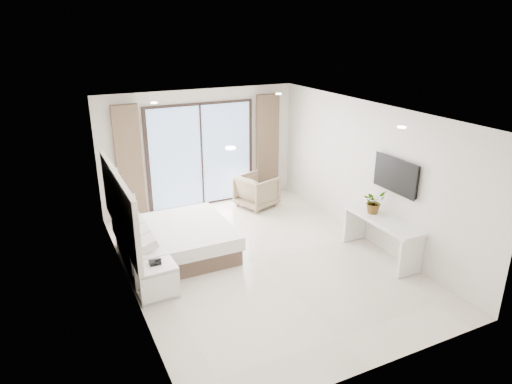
# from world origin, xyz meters

# --- Properties ---
(ground) EXTENTS (6.20, 6.20, 0.00)m
(ground) POSITION_xyz_m (0.00, 0.00, 0.00)
(ground) COLOR beige
(ground) RESTS_ON ground
(room_shell) EXTENTS (4.62, 6.22, 2.72)m
(room_shell) POSITION_xyz_m (-0.20, 0.83, 1.58)
(room_shell) COLOR silver
(room_shell) RESTS_ON ground
(bed) EXTENTS (1.96, 1.87, 0.69)m
(bed) POSITION_xyz_m (-1.33, 0.88, 0.29)
(bed) COLOR brown
(bed) RESTS_ON ground
(nightstand) EXTENTS (0.61, 0.50, 0.54)m
(nightstand) POSITION_xyz_m (-1.97, -0.32, 0.27)
(nightstand) COLOR white
(nightstand) RESTS_ON ground
(phone) EXTENTS (0.18, 0.14, 0.06)m
(phone) POSITION_xyz_m (-1.97, -0.28, 0.57)
(phone) COLOR black
(phone) RESTS_ON nightstand
(console_desk) EXTENTS (0.53, 1.69, 0.77)m
(console_desk) POSITION_xyz_m (2.04, -0.82, 0.57)
(console_desk) COLOR white
(console_desk) RESTS_ON ground
(plant) EXTENTS (0.44, 0.48, 0.34)m
(plant) POSITION_xyz_m (2.04, -0.54, 0.94)
(plant) COLOR #33662D
(plant) RESTS_ON console_desk
(armchair) EXTENTS (0.97, 1.01, 0.83)m
(armchair) POSITION_xyz_m (1.09, 2.40, 0.41)
(armchair) COLOR #9C8866
(armchair) RESTS_ON ground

